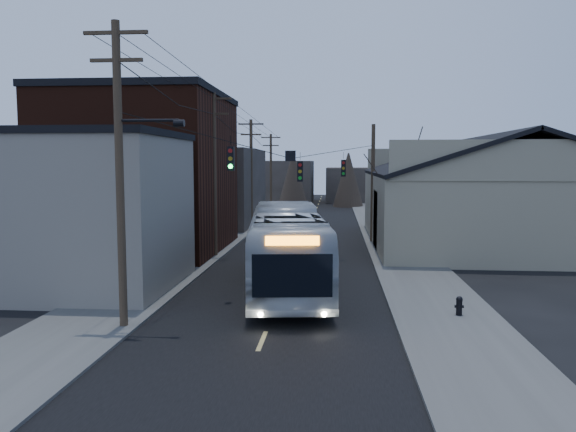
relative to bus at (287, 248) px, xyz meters
name	(u,v)px	position (x,y,z in m)	size (l,w,h in m)	color
ground	(253,363)	(-0.13, -9.81, -1.89)	(160.00, 160.00, 0.00)	black
road_surface	(306,233)	(-0.13, 20.19, -1.88)	(9.00, 110.00, 0.02)	black
sidewalk_left	(228,232)	(-6.63, 20.19, -1.83)	(4.00, 110.00, 0.12)	#474744
sidewalk_right	(387,233)	(6.37, 20.19, -1.83)	(4.00, 110.00, 0.12)	#474744
building_clapboard	(86,213)	(-9.13, -0.81, 1.61)	(8.00, 8.00, 7.00)	gray
building_brick	(145,175)	(-10.13, 10.19, 3.11)	(10.00, 12.00, 10.00)	black
building_left_far	(208,187)	(-9.63, 26.19, 1.61)	(9.00, 14.00, 7.00)	#37312C
warehouse	(486,206)	(12.87, 15.19, 0.80)	(16.16, 20.60, 7.73)	gray
building_far_left	(278,182)	(-6.13, 55.19, 1.11)	(10.00, 12.00, 6.00)	#37312C
building_far_right	(366,184)	(6.87, 60.19, 0.61)	(12.00, 14.00, 5.00)	#37312C
bare_tree	(402,197)	(6.37, 10.19, 1.71)	(0.40, 0.40, 7.20)	black
utility_lines	(259,174)	(-3.24, 14.34, 3.06)	(11.24, 45.28, 10.50)	#382B1E
bus	(287,248)	(0.00, 0.00, 0.00)	(3.18, 13.60, 3.79)	#ACB2B8
parked_car	(262,219)	(-4.43, 25.14, -1.22)	(1.42, 4.08, 1.34)	#A2A5A9
fire_hydrant	(459,305)	(6.84, -4.48, -1.39)	(0.34, 0.25, 0.72)	black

